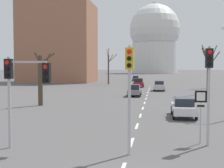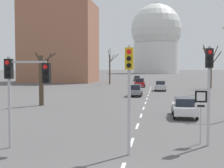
# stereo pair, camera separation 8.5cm
# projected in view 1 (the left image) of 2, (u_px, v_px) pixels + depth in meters

# --- Properties ---
(lane_stripe_1) EXTENTS (0.16, 2.00, 0.01)m
(lane_stripe_1) POSITION_uv_depth(u_px,v_px,m) (132.00, 142.00, 16.24)
(lane_stripe_1) COLOR silver
(lane_stripe_1) RESTS_ON ground_plane
(lane_stripe_2) EXTENTS (0.16, 2.00, 0.01)m
(lane_stripe_2) POSITION_uv_depth(u_px,v_px,m) (137.00, 126.00, 20.69)
(lane_stripe_2) COLOR silver
(lane_stripe_2) RESTS_ON ground_plane
(lane_stripe_3) EXTENTS (0.16, 2.00, 0.01)m
(lane_stripe_3) POSITION_uv_depth(u_px,v_px,m) (140.00, 116.00, 25.14)
(lane_stripe_3) COLOR silver
(lane_stripe_3) RESTS_ON ground_plane
(lane_stripe_4) EXTENTS (0.16, 2.00, 0.01)m
(lane_stripe_4) POSITION_uv_depth(u_px,v_px,m) (143.00, 108.00, 29.59)
(lane_stripe_4) COLOR silver
(lane_stripe_4) RESTS_ON ground_plane
(lane_stripe_5) EXTENTS (0.16, 2.00, 0.01)m
(lane_stripe_5) POSITION_uv_depth(u_px,v_px,m) (145.00, 103.00, 34.03)
(lane_stripe_5) COLOR silver
(lane_stripe_5) RESTS_ON ground_plane
(lane_stripe_6) EXTENTS (0.16, 2.00, 0.01)m
(lane_stripe_6) POSITION_uv_depth(u_px,v_px,m) (146.00, 99.00, 38.48)
(lane_stripe_6) COLOR silver
(lane_stripe_6) RESTS_ON ground_plane
(lane_stripe_7) EXTENTS (0.16, 2.00, 0.01)m
(lane_stripe_7) POSITION_uv_depth(u_px,v_px,m) (147.00, 95.00, 42.93)
(lane_stripe_7) COLOR silver
(lane_stripe_7) RESTS_ON ground_plane
(lane_stripe_8) EXTENTS (0.16, 2.00, 0.01)m
(lane_stripe_8) POSITION_uv_depth(u_px,v_px,m) (148.00, 93.00, 47.38)
(lane_stripe_8) COLOR silver
(lane_stripe_8) RESTS_ON ground_plane
(lane_stripe_9) EXTENTS (0.16, 2.00, 0.01)m
(lane_stripe_9) POSITION_uv_depth(u_px,v_px,m) (149.00, 90.00, 51.83)
(lane_stripe_9) COLOR silver
(lane_stripe_9) RESTS_ON ground_plane
(lane_stripe_10) EXTENTS (0.16, 2.00, 0.01)m
(lane_stripe_10) POSITION_uv_depth(u_px,v_px,m) (149.00, 89.00, 56.28)
(lane_stripe_10) COLOR silver
(lane_stripe_10) RESTS_ON ground_plane
(lane_stripe_11) EXTENTS (0.16, 2.00, 0.01)m
(lane_stripe_11) POSITION_uv_depth(u_px,v_px,m) (150.00, 87.00, 60.72)
(lane_stripe_11) COLOR silver
(lane_stripe_11) RESTS_ON ground_plane
(traffic_signal_near_right) EXTENTS (0.36, 0.34, 4.94)m
(traffic_signal_near_right) POSITION_uv_depth(u_px,v_px,m) (209.00, 77.00, 15.36)
(traffic_signal_near_right) COLOR #B2B2B7
(traffic_signal_near_right) RESTS_ON ground_plane
(traffic_signal_near_left) EXTENTS (2.25, 0.34, 4.41)m
(traffic_signal_near_left) POSITION_uv_depth(u_px,v_px,m) (22.00, 79.00, 14.85)
(traffic_signal_near_left) COLOR #B2B2B7
(traffic_signal_near_left) RESTS_ON ground_plane
(traffic_signal_centre_tall) EXTENTS (0.36, 0.34, 4.87)m
(traffic_signal_centre_tall) POSITION_uv_depth(u_px,v_px,m) (129.00, 79.00, 13.73)
(traffic_signal_centre_tall) COLOR #B2B2B7
(traffic_signal_centre_tall) RESTS_ON ground_plane
(route_sign_post) EXTENTS (0.60, 0.08, 2.78)m
(route_sign_post) POSITION_uv_depth(u_px,v_px,m) (201.00, 107.00, 15.81)
(route_sign_post) COLOR #B2B2B7
(route_sign_post) RESTS_ON ground_plane
(sedan_near_left) EXTENTS (1.77, 4.27, 1.63)m
(sedan_near_left) POSITION_uv_depth(u_px,v_px,m) (159.00, 86.00, 51.14)
(sedan_near_left) COLOR #B7B7BC
(sedan_near_left) RESTS_ON ground_plane
(sedan_near_right) EXTENTS (1.97, 4.13, 1.72)m
(sedan_near_right) POSITION_uv_depth(u_px,v_px,m) (139.00, 83.00, 60.31)
(sedan_near_right) COLOR maroon
(sedan_near_right) RESTS_ON ground_plane
(sedan_mid_centre) EXTENTS (1.82, 4.25, 1.53)m
(sedan_mid_centre) POSITION_uv_depth(u_px,v_px,m) (184.00, 107.00, 24.37)
(sedan_mid_centre) COLOR silver
(sedan_mid_centre) RESTS_ON ground_plane
(sedan_far_left) EXTENTS (1.75, 4.20, 1.57)m
(sedan_far_left) POSITION_uv_depth(u_px,v_px,m) (134.00, 90.00, 41.74)
(sedan_far_left) COLOR slate
(sedan_far_left) RESTS_ON ground_plane
(sedan_far_right) EXTENTS (1.78, 3.96, 1.45)m
(sedan_far_right) POSITION_uv_depth(u_px,v_px,m) (136.00, 78.00, 86.07)
(sedan_far_right) COLOR #2D4C33
(sedan_far_right) RESTS_ON ground_plane
(bare_tree_left_near) EXTENTS (1.60, 2.07, 5.42)m
(bare_tree_left_near) POSITION_uv_depth(u_px,v_px,m) (41.00, 78.00, 31.60)
(bare_tree_left_near) COLOR #473828
(bare_tree_left_near) RESTS_ON ground_plane
(bare_tree_right_near) EXTENTS (2.66, 3.27, 7.12)m
(bare_tree_right_near) POSITION_uv_depth(u_px,v_px,m) (208.00, 69.00, 45.27)
(bare_tree_right_near) COLOR #473828
(bare_tree_right_near) RESTS_ON ground_plane
(bare_tree_left_far) EXTENTS (2.67, 2.67, 8.07)m
(bare_tree_left_far) POSITION_uv_depth(u_px,v_px,m) (109.00, 68.00, 69.83)
(bare_tree_left_far) COLOR #473828
(bare_tree_left_far) RESTS_ON ground_plane
(bare_tree_right_far) EXTENTS (3.57, 2.95, 7.37)m
(bare_tree_right_far) POSITION_uv_depth(u_px,v_px,m) (209.00, 66.00, 56.69)
(bare_tree_right_far) COLOR #473828
(bare_tree_right_far) RESTS_ON ground_plane
(capitol_dome) EXTENTS (30.68, 30.68, 43.34)m
(capitol_dome) POSITION_uv_depth(u_px,v_px,m) (155.00, 39.00, 190.45)
(capitol_dome) COLOR silver
(capitol_dome) RESTS_ON ground_plane
(apartment_block_left) EXTENTS (18.00, 14.00, 20.19)m
(apartment_block_left) POSITION_uv_depth(u_px,v_px,m) (59.00, 43.00, 80.72)
(apartment_block_left) COLOR #9E664C
(apartment_block_left) RESTS_ON ground_plane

